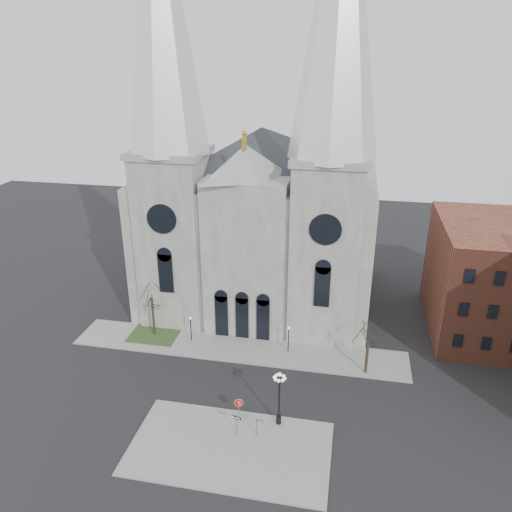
% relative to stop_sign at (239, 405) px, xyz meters
% --- Properties ---
extents(ground, '(160.00, 160.00, 0.00)m').
position_rel_stop_sign_xyz_m(ground, '(-2.99, 1.35, -1.95)').
color(ground, black).
rests_on(ground, ground).
extents(sidewalk_near, '(18.00, 10.00, 0.14)m').
position_rel_stop_sign_xyz_m(sidewalk_near, '(0.01, -3.65, -1.88)').
color(sidewalk_near, gray).
rests_on(sidewalk_near, ground).
extents(sidewalk_far, '(40.00, 6.00, 0.14)m').
position_rel_stop_sign_xyz_m(sidewalk_far, '(-2.99, 12.35, -1.88)').
color(sidewalk_far, gray).
rests_on(sidewalk_far, ground).
extents(grass_patch, '(6.00, 5.00, 0.18)m').
position_rel_stop_sign_xyz_m(grass_patch, '(-13.99, 13.35, -1.86)').
color(grass_patch, '#2E431C').
rests_on(grass_patch, ground).
extents(cathedral, '(33.00, 26.66, 54.00)m').
position_rel_stop_sign_xyz_m(cathedral, '(-2.99, 24.21, 16.53)').
color(cathedral, gray).
rests_on(cathedral, ground).
extents(bg_building_brick, '(14.00, 18.00, 14.00)m').
position_rel_stop_sign_xyz_m(bg_building_brick, '(27.01, 23.35, 5.05)').
color(bg_building_brick, brown).
rests_on(bg_building_brick, ground).
extents(tree_left, '(3.20, 3.20, 7.50)m').
position_rel_stop_sign_xyz_m(tree_left, '(-13.99, 13.35, 3.63)').
color(tree_left, black).
rests_on(tree_left, ground).
extents(tree_right, '(3.20, 3.20, 6.00)m').
position_rel_stop_sign_xyz_m(tree_right, '(12.01, 10.35, 2.52)').
color(tree_right, black).
rests_on(tree_right, ground).
extents(ped_lamp_left, '(0.32, 0.32, 3.26)m').
position_rel_stop_sign_xyz_m(ped_lamp_left, '(-8.99, 12.85, 0.38)').
color(ped_lamp_left, black).
rests_on(ped_lamp_left, sidewalk_far).
extents(ped_lamp_right, '(0.32, 0.32, 3.26)m').
position_rel_stop_sign_xyz_m(ped_lamp_right, '(3.01, 12.85, 0.38)').
color(ped_lamp_right, black).
rests_on(ped_lamp_right, sidewalk_far).
extents(stop_sign, '(0.91, 0.18, 2.55)m').
position_rel_stop_sign_xyz_m(stop_sign, '(0.00, 0.00, 0.00)').
color(stop_sign, slate).
rests_on(stop_sign, sidewalk_near).
extents(globe_lamp, '(1.28, 1.28, 5.81)m').
position_rel_stop_sign_xyz_m(globe_lamp, '(3.82, 0.35, 1.84)').
color(globe_lamp, black).
rests_on(globe_lamp, sidewalk_near).
extents(one_way_sign, '(0.93, 0.22, 2.15)m').
position_rel_stop_sign_xyz_m(one_way_sign, '(0.20, -1.82, -0.36)').
color(one_way_sign, slate).
rests_on(one_way_sign, sidewalk_near).
extents(street_name_sign, '(0.63, 0.19, 2.01)m').
position_rel_stop_sign_xyz_m(street_name_sign, '(2.14, -1.69, -0.61)').
color(street_name_sign, slate).
rests_on(street_name_sign, sidewalk_near).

